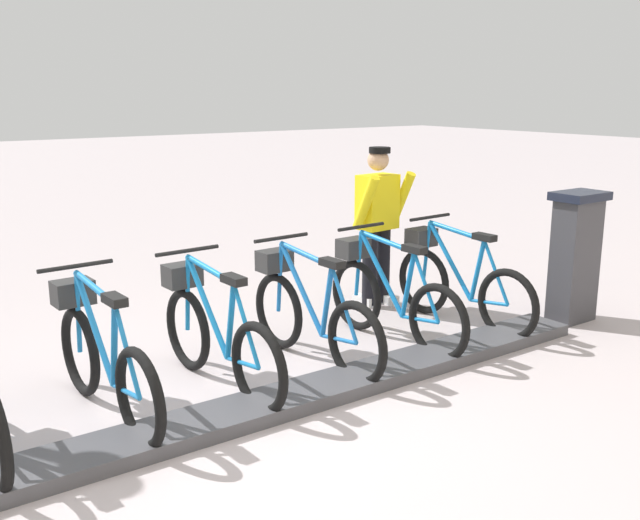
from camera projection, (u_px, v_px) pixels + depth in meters
The scene contains 9 objects.
ground_plane at pixel (229, 423), 4.91m from camera, with size 60.00×60.00×0.00m, color #B8ACAF.
dock_rail_base at pixel (229, 417), 4.89m from camera, with size 0.44×6.87×0.10m, color #47474C.
payment_kiosk at pixel (575, 255), 6.96m from camera, with size 0.36×0.52×1.28m.
bike_docked_0 at pixel (458, 281), 6.90m from camera, with size 1.72×0.54×1.02m.
bike_docked_1 at pixel (389, 296), 6.41m from camera, with size 1.72×0.54×1.02m.
bike_docked_2 at pixel (309, 313), 5.92m from camera, with size 1.72×0.54×1.02m.
bike_docked_3 at pixel (215, 333), 5.43m from camera, with size 1.72×0.54×1.02m.
bike_docked_4 at pixel (102, 357), 4.94m from camera, with size 1.72×0.54×1.02m.
worker_near_rack at pixel (378, 220), 7.41m from camera, with size 0.48×0.65×1.66m.
Camera 1 is at (-4.04, 2.11, 2.23)m, focal length 40.27 mm.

